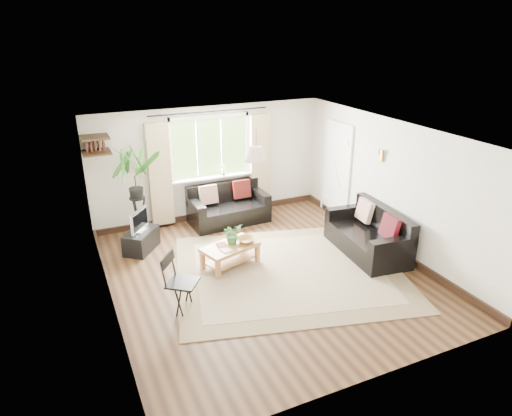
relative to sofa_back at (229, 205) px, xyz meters
name	(u,v)px	position (x,y,z in m)	size (l,w,h in m)	color
floor	(266,273)	(-0.22, -2.28, -0.38)	(5.50, 5.50, 0.00)	black
ceiling	(267,134)	(-0.22, -2.28, 2.02)	(5.50, 5.50, 0.00)	white
wall_back	(210,163)	(-0.22, 0.47, 0.82)	(5.00, 0.02, 2.40)	beige
wall_front	(375,294)	(-0.22, -5.03, 0.82)	(5.00, 0.02, 2.40)	beige
wall_left	(104,236)	(-2.72, -2.28, 0.82)	(0.02, 5.50, 2.40)	beige
wall_right	(391,186)	(2.28, -2.28, 0.82)	(0.02, 5.50, 2.40)	beige
rug	(289,271)	(0.17, -2.38, -0.37)	(3.76, 3.22, 0.02)	#BEB193
window	(210,148)	(-0.22, 0.43, 1.17)	(2.50, 0.16, 2.16)	white
door	(336,172)	(2.25, -0.58, 0.62)	(0.06, 0.96, 2.06)	silver
corner_shelf	(95,145)	(-2.47, 0.22, 1.51)	(0.50, 0.50, 0.34)	black
pendant_lamp	(256,150)	(-0.22, -1.88, 1.67)	(0.36, 0.36, 0.54)	beige
wall_sconce	(380,154)	(2.21, -1.98, 1.36)	(0.12, 0.12, 0.28)	beige
sofa_back	(229,205)	(0.00, 0.00, 0.00)	(1.63, 0.81, 0.77)	black
sofa_right	(367,233)	(1.79, -2.36, 0.02)	(0.86, 1.71, 0.81)	black
coffee_table	(230,256)	(-0.67, -1.79, -0.18)	(0.97, 0.53, 0.40)	olive
table_plant	(232,234)	(-0.60, -1.72, 0.19)	(0.32, 0.28, 0.36)	#2B6428
bowl	(246,240)	(-0.37, -1.79, 0.05)	(0.32, 0.32, 0.08)	olive
book_a	(222,251)	(-0.88, -1.95, 0.02)	(0.16, 0.22, 0.02)	silver
book_b	(217,246)	(-0.88, -1.75, 0.03)	(0.17, 0.23, 0.02)	brown
tv_stand	(141,240)	(-1.95, -0.55, -0.19)	(0.73, 0.41, 0.39)	black
tv	(139,220)	(-1.95, -0.55, 0.22)	(0.56, 0.19, 0.43)	#A5A5AA
palm_stand	(137,194)	(-1.86, 0.06, 0.51)	(0.70, 0.70, 1.79)	black
folding_chair	(183,284)	(-1.77, -2.73, 0.06)	(0.46, 0.46, 0.88)	black
sill_plant	(223,170)	(0.03, 0.35, 0.68)	(0.14, 0.10, 0.27)	#2D6023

